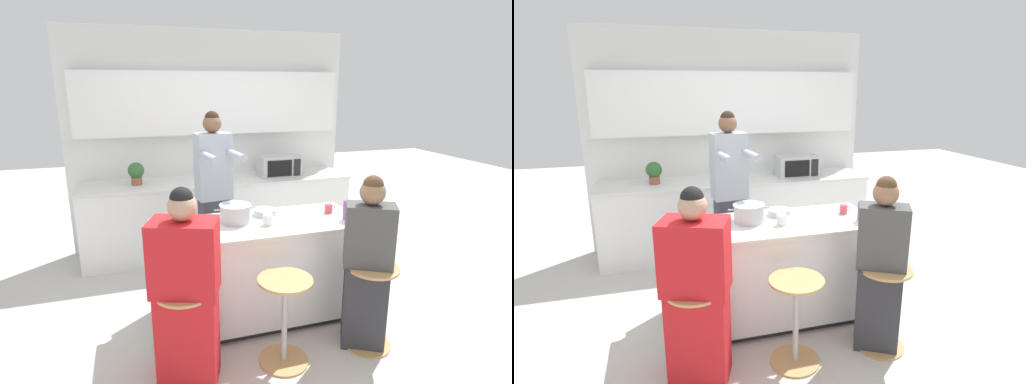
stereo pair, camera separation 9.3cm
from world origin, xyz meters
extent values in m
plane|color=beige|center=(0.00, 0.00, 0.00)|extent=(16.00, 16.00, 0.00)
cube|color=silver|center=(0.00, 2.00, 1.35)|extent=(3.52, 0.06, 2.70)
cube|color=white|center=(0.00, 1.89, 1.83)|extent=(3.24, 0.16, 0.75)
cube|color=white|center=(0.00, 1.62, 0.45)|extent=(3.24, 0.67, 0.89)
cube|color=silver|center=(0.00, 1.62, 0.91)|extent=(3.27, 0.70, 0.03)
cube|color=black|center=(0.00, 0.00, 0.03)|extent=(1.68, 0.60, 0.06)
cube|color=white|center=(0.00, 0.00, 0.47)|extent=(1.76, 0.68, 0.82)
cube|color=silver|center=(0.00, 0.00, 0.89)|extent=(1.80, 0.72, 0.03)
cylinder|color=tan|center=(-0.72, -0.60, 0.01)|extent=(0.38, 0.38, 0.01)
cylinder|color=#B7BABC|center=(-0.72, -0.60, 0.34)|extent=(0.04, 0.04, 0.65)
cylinder|color=tan|center=(-0.72, -0.60, 0.68)|extent=(0.41, 0.41, 0.02)
cylinder|color=tan|center=(0.00, -0.64, 0.01)|extent=(0.38, 0.38, 0.01)
cylinder|color=#B7BABC|center=(0.00, -0.64, 0.34)|extent=(0.04, 0.04, 0.65)
cylinder|color=tan|center=(0.00, -0.64, 0.68)|extent=(0.41, 0.41, 0.02)
cylinder|color=tan|center=(0.72, -0.65, 0.01)|extent=(0.38, 0.38, 0.01)
cylinder|color=#B7BABC|center=(0.72, -0.65, 0.34)|extent=(0.04, 0.04, 0.65)
cylinder|color=tan|center=(0.72, -0.65, 0.68)|extent=(0.41, 0.41, 0.02)
cube|color=#383842|center=(-0.25, 0.68, 0.48)|extent=(0.31, 0.25, 0.95)
cube|color=#9EA8B2|center=(-0.25, 0.68, 1.28)|extent=(0.36, 0.26, 0.65)
cylinder|color=#9EA8B2|center=(-0.34, 0.38, 1.42)|extent=(0.11, 0.36, 0.07)
cylinder|color=#9EA8B2|center=(-0.08, 0.41, 1.42)|extent=(0.11, 0.36, 0.07)
sphere|color=brown|center=(-0.25, 0.68, 1.69)|extent=(0.20, 0.20, 0.18)
sphere|color=black|center=(-0.25, 0.68, 1.74)|extent=(0.16, 0.16, 0.14)
cube|color=red|center=(-0.71, -0.61, 0.34)|extent=(0.47, 0.39, 0.69)
cube|color=red|center=(-0.71, -0.61, 0.94)|extent=(0.51, 0.42, 0.51)
sphere|color=tan|center=(-0.71, -0.61, 1.29)|extent=(0.25, 0.25, 0.19)
sphere|color=black|center=(-0.71, -0.61, 1.34)|extent=(0.20, 0.20, 0.15)
cube|color=#333338|center=(0.69, -0.61, 0.34)|extent=(0.42, 0.39, 0.69)
cube|color=#4C4C4C|center=(0.69, -0.61, 0.93)|extent=(0.43, 0.37, 0.49)
sphere|color=#936B4C|center=(0.69, -0.61, 1.27)|extent=(0.26, 0.26, 0.19)
sphere|color=#513823|center=(0.69, -0.61, 1.33)|extent=(0.21, 0.21, 0.15)
cylinder|color=#B7BABC|center=(-0.19, 0.06, 0.98)|extent=(0.26, 0.26, 0.15)
cylinder|color=#B7BABC|center=(-0.19, 0.06, 1.06)|extent=(0.27, 0.27, 0.01)
cylinder|color=#B7BABC|center=(-0.34, 0.06, 1.03)|extent=(0.05, 0.01, 0.01)
cylinder|color=#B7BABC|center=(-0.03, 0.06, 1.03)|extent=(0.05, 0.01, 0.01)
cylinder|color=#B7BABC|center=(0.11, 0.17, 0.93)|extent=(0.21, 0.21, 0.06)
cylinder|color=#DB4C51|center=(0.69, 0.06, 0.95)|extent=(0.07, 0.07, 0.08)
torus|color=#DB4C51|center=(0.74, 0.06, 0.95)|extent=(0.04, 0.01, 0.04)
cylinder|color=white|center=(0.06, -0.09, 0.95)|extent=(0.08, 0.08, 0.09)
torus|color=white|center=(0.11, -0.09, 0.96)|extent=(0.04, 0.01, 0.04)
ellipsoid|color=yellow|center=(-0.44, -0.09, 0.93)|extent=(0.10, 0.04, 0.04)
ellipsoid|color=yellow|center=(-0.47, -0.06, 0.93)|extent=(0.08, 0.10, 0.04)
ellipsoid|color=yellow|center=(-0.41, -0.06, 0.93)|extent=(0.09, 0.09, 0.04)
cube|color=#7A428E|center=(0.77, -0.17, 0.99)|extent=(0.08, 0.08, 0.17)
cylinder|color=white|center=(0.77, -0.17, 1.08)|extent=(0.03, 0.03, 0.02)
cube|color=#B2B5B7|center=(0.76, 1.57, 1.05)|extent=(0.51, 0.33, 0.26)
cube|color=black|center=(0.72, 1.40, 1.05)|extent=(0.31, 0.01, 0.20)
cube|color=black|center=(0.95, 1.40, 1.05)|extent=(0.09, 0.01, 0.21)
cylinder|color=#93563D|center=(-0.97, 1.62, 0.97)|extent=(0.12, 0.12, 0.09)
sphere|color=#336633|center=(-0.97, 1.62, 1.09)|extent=(0.18, 0.18, 0.18)
camera|label=1|loc=(-0.97, -3.07, 2.04)|focal=28.00mm
camera|label=2|loc=(-0.89, -3.10, 2.04)|focal=28.00mm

